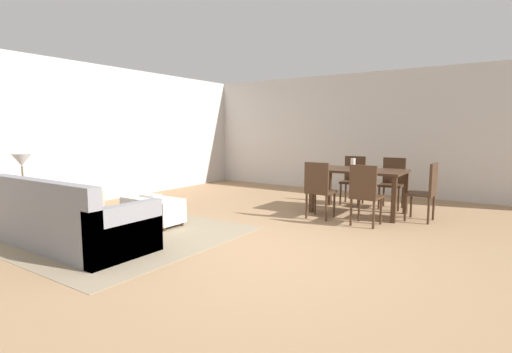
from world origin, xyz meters
name	(u,v)px	position (x,y,z in m)	size (l,w,h in m)	color
ground_plane	(259,252)	(0.00, 0.00, 0.00)	(10.80, 10.80, 0.00)	#9E7A56
wall_back	(384,133)	(0.00, 5.00, 1.35)	(9.00, 0.12, 2.70)	beige
wall_left	(75,134)	(-4.50, 0.50, 1.35)	(0.12, 11.00, 2.70)	beige
area_rug	(118,233)	(-2.07, -0.41, 0.00)	(3.00, 2.80, 0.01)	gray
couch	(70,223)	(-2.07, -1.08, 0.29)	(2.13, 0.94, 0.86)	gray
ottoman_table	(153,209)	(-2.07, 0.22, 0.23)	(0.96, 0.46, 0.41)	silver
side_table	(24,198)	(-3.44, -0.97, 0.45)	(0.40, 0.40, 0.57)	brown
table_lamp	(22,162)	(-3.44, -0.97, 0.98)	(0.26, 0.26, 0.53)	brown
dining_table	(359,175)	(0.23, 2.75, 0.66)	(1.51, 0.90, 0.76)	#422B1C
dining_chair_near_left	(319,187)	(-0.15, 1.97, 0.52)	(0.41, 0.41, 0.92)	#422B1C
dining_chair_near_right	(365,192)	(0.62, 1.91, 0.52)	(0.41, 0.41, 0.92)	#422B1C
dining_chair_far_left	(353,177)	(-0.14, 3.54, 0.52)	(0.43, 0.43, 0.92)	#422B1C
dining_chair_far_right	(393,180)	(0.59, 3.54, 0.52)	(0.41, 0.41, 0.92)	#422B1C
dining_chair_head_east	(426,189)	(1.31, 2.74, 0.52)	(0.42, 0.42, 0.92)	#422B1C
vase_centerpiece	(353,164)	(0.13, 2.72, 0.85)	(0.08, 0.08, 0.18)	silver
book_on_ottoman	(151,196)	(-2.18, 0.28, 0.43)	(0.26, 0.20, 0.03)	silver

